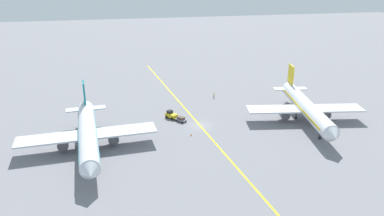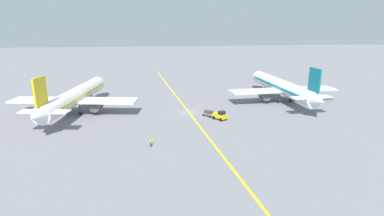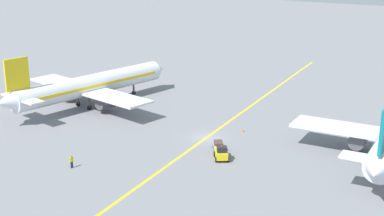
{
  "view_description": "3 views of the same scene",
  "coord_description": "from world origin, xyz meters",
  "px_view_note": "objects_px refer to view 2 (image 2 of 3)",
  "views": [
    {
      "loc": [
        18.87,
        79.37,
        35.34
      ],
      "look_at": [
        1.71,
        -0.97,
        4.23
      ],
      "focal_mm": 35.0,
      "sensor_mm": 36.0,
      "label": 1
    },
    {
      "loc": [
        -7.33,
        -65.09,
        19.78
      ],
      "look_at": [
        0.09,
        -5.12,
        2.51
      ],
      "focal_mm": 28.0,
      "sensor_mm": 36.0,
      "label": 2
    },
    {
      "loc": [
        38.24,
        -62.89,
        26.83
      ],
      "look_at": [
        -5.1,
        3.99,
        2.7
      ],
      "focal_mm": 50.0,
      "sensor_mm": 36.0,
      "label": 3
    }
  ],
  "objects_px": {
    "airplane_adjacent_stand": "(282,87)",
    "traffic_cone_near_nose": "(200,105)",
    "traffic_cone_mid_apron": "(298,110)",
    "baggage_tug_white": "(220,115)",
    "baggage_cart_trailing": "(209,113)",
    "airplane_at_gate": "(75,97)",
    "ground_crew_worker": "(150,142)"
  },
  "relations": [
    {
      "from": "airplane_at_gate",
      "to": "baggage_cart_trailing",
      "type": "height_order",
      "value": "airplane_at_gate"
    },
    {
      "from": "airplane_at_gate",
      "to": "traffic_cone_mid_apron",
      "type": "height_order",
      "value": "airplane_at_gate"
    },
    {
      "from": "airplane_at_gate",
      "to": "airplane_adjacent_stand",
      "type": "distance_m",
      "value": 50.86
    },
    {
      "from": "airplane_at_gate",
      "to": "airplane_adjacent_stand",
      "type": "height_order",
      "value": "same"
    },
    {
      "from": "baggage_cart_trailing",
      "to": "ground_crew_worker",
      "type": "relative_size",
      "value": 1.74
    },
    {
      "from": "airplane_adjacent_stand",
      "to": "traffic_cone_near_nose",
      "type": "xyz_separation_m",
      "value": [
        -21.93,
        -2.06,
        -3.43
      ]
    },
    {
      "from": "airplane_at_gate",
      "to": "traffic_cone_near_nose",
      "type": "height_order",
      "value": "airplane_at_gate"
    },
    {
      "from": "airplane_at_gate",
      "to": "traffic_cone_near_nose",
      "type": "bearing_deg",
      "value": 4.73
    },
    {
      "from": "airplane_at_gate",
      "to": "baggage_cart_trailing",
      "type": "xyz_separation_m",
      "value": [
        29.49,
        -6.18,
        -2.95
      ]
    },
    {
      "from": "airplane_adjacent_stand",
      "to": "baggage_cart_trailing",
      "type": "distance_m",
      "value": 23.88
    },
    {
      "from": "airplane_adjacent_stand",
      "to": "traffic_cone_mid_apron",
      "type": "distance_m",
      "value": 10.12
    },
    {
      "from": "airplane_adjacent_stand",
      "to": "airplane_at_gate",
      "type": "bearing_deg",
      "value": -174.99
    },
    {
      "from": "traffic_cone_near_nose",
      "to": "traffic_cone_mid_apron",
      "type": "bearing_deg",
      "value": -18.71
    },
    {
      "from": "baggage_cart_trailing",
      "to": "traffic_cone_near_nose",
      "type": "relative_size",
      "value": 5.31
    },
    {
      "from": "airplane_at_gate",
      "to": "traffic_cone_mid_apron",
      "type": "xyz_separation_m",
      "value": [
        50.74,
        -5.07,
        -3.43
      ]
    },
    {
      "from": "airplane_adjacent_stand",
      "to": "traffic_cone_near_nose",
      "type": "height_order",
      "value": "airplane_adjacent_stand"
    },
    {
      "from": "airplane_adjacent_stand",
      "to": "traffic_cone_near_nose",
      "type": "distance_m",
      "value": 22.29
    },
    {
      "from": "airplane_at_gate",
      "to": "traffic_cone_mid_apron",
      "type": "distance_m",
      "value": 51.11
    },
    {
      "from": "baggage_tug_white",
      "to": "traffic_cone_mid_apron",
      "type": "height_order",
      "value": "baggage_tug_white"
    },
    {
      "from": "baggage_tug_white",
      "to": "ground_crew_worker",
      "type": "height_order",
      "value": "baggage_tug_white"
    },
    {
      "from": "traffic_cone_mid_apron",
      "to": "traffic_cone_near_nose",
      "type": "bearing_deg",
      "value": 161.29
    },
    {
      "from": "traffic_cone_near_nose",
      "to": "baggage_tug_white",
      "type": "bearing_deg",
      "value": -76.41
    },
    {
      "from": "traffic_cone_near_nose",
      "to": "traffic_cone_mid_apron",
      "type": "relative_size",
      "value": 1.0
    },
    {
      "from": "airplane_at_gate",
      "to": "ground_crew_worker",
      "type": "distance_m",
      "value": 27.59
    },
    {
      "from": "baggage_tug_white",
      "to": "baggage_cart_trailing",
      "type": "bearing_deg",
      "value": 126.54
    },
    {
      "from": "airplane_adjacent_stand",
      "to": "ground_crew_worker",
      "type": "distance_m",
      "value": 42.63
    },
    {
      "from": "traffic_cone_near_nose",
      "to": "traffic_cone_mid_apron",
      "type": "xyz_separation_m",
      "value": [
        22.0,
        -7.45,
        0.0
      ]
    },
    {
      "from": "airplane_at_gate",
      "to": "baggage_tug_white",
      "type": "relative_size",
      "value": 10.73
    },
    {
      "from": "airplane_adjacent_stand",
      "to": "baggage_cart_trailing",
      "type": "height_order",
      "value": "airplane_adjacent_stand"
    },
    {
      "from": "baggage_tug_white",
      "to": "baggage_cart_trailing",
      "type": "height_order",
      "value": "baggage_tug_white"
    },
    {
      "from": "baggage_tug_white",
      "to": "traffic_cone_near_nose",
      "type": "relative_size",
      "value": 6.01
    },
    {
      "from": "airplane_adjacent_stand",
      "to": "ground_crew_worker",
      "type": "bearing_deg",
      "value": -142.33
    }
  ]
}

